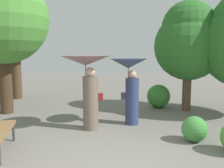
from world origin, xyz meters
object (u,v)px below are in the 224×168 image
person_right (130,78)px  tree_mid_left (14,21)px  tree_mid_right (189,40)px  tree_near_left (2,10)px  person_left (87,76)px

person_right → tree_mid_left: (-4.84, 4.10, 2.12)m
tree_mid_right → tree_near_left: bearing=-176.7°
person_right → tree_mid_left: 6.69m
person_left → person_right: bearing=-70.5°
person_left → tree_mid_left: bearing=35.2°
tree_near_left → tree_mid_left: 2.80m
person_left → person_right: (1.19, 0.50, -0.12)m
person_right → tree_mid_left: bearing=46.5°
person_right → tree_near_left: (-4.20, 1.37, 2.17)m
tree_mid_left → person_left: bearing=-51.5°
tree_near_left → tree_mid_right: size_ratio=1.37×
person_right → tree_mid_left: tree_mid_left is taller
person_left → tree_mid_right: 4.21m
person_left → tree_near_left: 4.09m
tree_near_left → person_right: bearing=-18.1°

